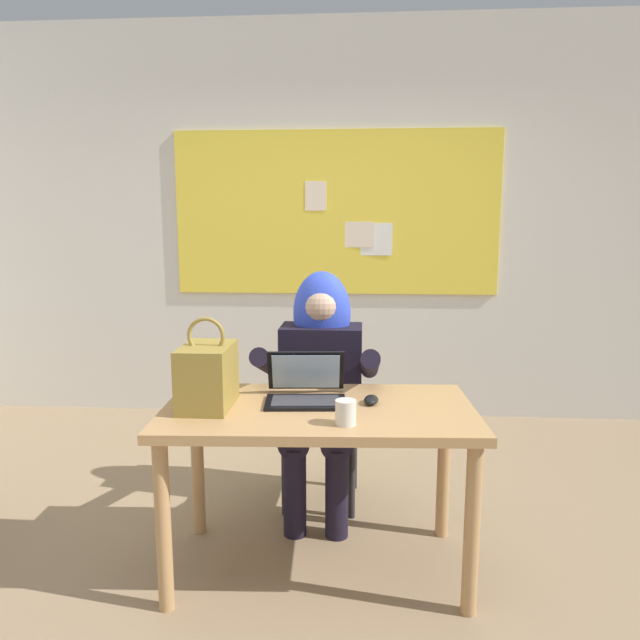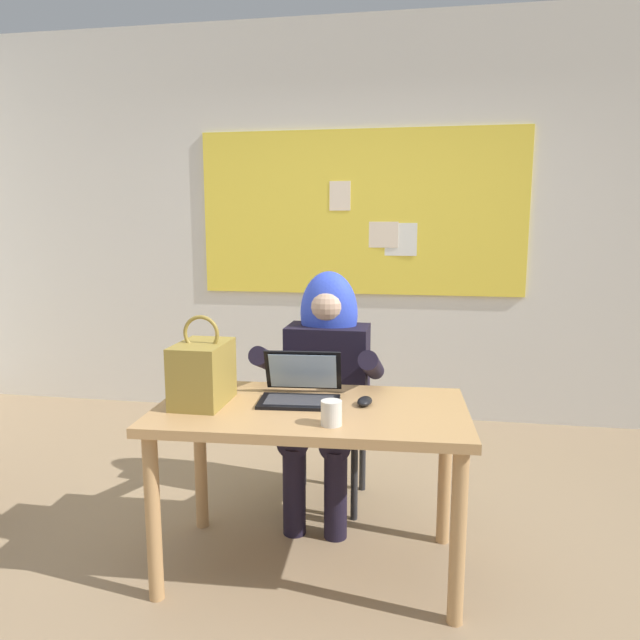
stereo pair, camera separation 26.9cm
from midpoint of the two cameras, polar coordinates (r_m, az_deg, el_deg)
The scene contains 9 objects.
ground_plane at distance 2.82m, azimuth 1.78°, elevation -22.36°, with size 24.00×24.00×0.00m, color #937A5B.
wall_back_bulletin at distance 4.47m, azimuth 5.71°, elevation 9.36°, with size 6.70×2.32×2.94m.
desk_main at distance 2.50m, azimuth 2.26°, elevation -10.60°, with size 1.32×0.75×0.73m.
chair_at_desk at distance 3.21m, azimuth 3.40°, elevation -8.57°, with size 0.43×0.43×0.89m.
person_costumed at distance 3.02m, azimuth 3.13°, elevation -5.15°, with size 0.59×0.60×1.24m.
laptop at distance 2.54m, azimuth 1.16°, elevation -6.76°, with size 0.36×0.32×0.20m.
computer_mouse at distance 2.49m, azimuth 7.48°, elevation -7.86°, with size 0.06×0.10×0.03m, color black.
handbag at distance 2.49m, azimuth -8.31°, elevation -5.09°, with size 0.20×0.30×0.38m.
coffee_mug at distance 2.24m, azimuth 4.60°, elevation -9.03°, with size 0.08×0.08×0.10m, color silver.
Camera 2 is at (0.46, -2.35, 1.49)m, focal length 33.01 mm.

